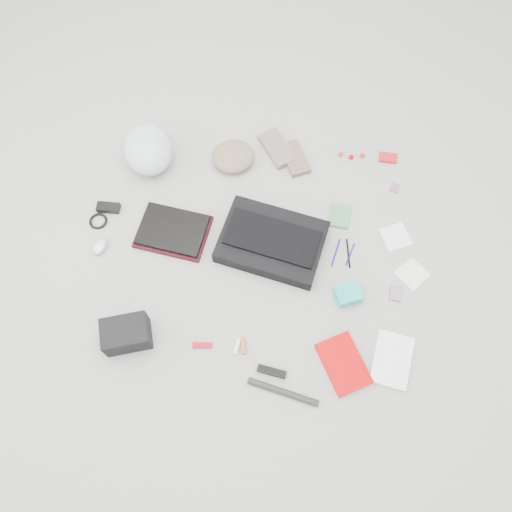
{
  "coord_description": "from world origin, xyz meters",
  "views": [
    {
      "loc": [
        0.03,
        -0.92,
        2.06
      ],
      "look_at": [
        0.0,
        0.0,
        0.05
      ],
      "focal_mm": 35.0,
      "sensor_mm": 36.0,
      "label": 1
    }
  ],
  "objects_px": {
    "messenger_bag": "(272,242)",
    "accordion_wallet": "(348,294)",
    "bike_helmet": "(148,149)",
    "book_red": "(343,364)",
    "laptop": "(173,230)",
    "camera_bag": "(126,334)"
  },
  "relations": [
    {
      "from": "laptop",
      "to": "bike_helmet",
      "type": "height_order",
      "value": "bike_helmet"
    },
    {
      "from": "bike_helmet",
      "to": "book_red",
      "type": "height_order",
      "value": "bike_helmet"
    },
    {
      "from": "bike_helmet",
      "to": "book_red",
      "type": "bearing_deg",
      "value": -64.13
    },
    {
      "from": "messenger_bag",
      "to": "book_red",
      "type": "relative_size",
      "value": 1.96
    },
    {
      "from": "camera_bag",
      "to": "laptop",
      "type": "bearing_deg",
      "value": 61.77
    },
    {
      "from": "laptop",
      "to": "book_red",
      "type": "xyz_separation_m",
      "value": [
        0.76,
        -0.59,
        -0.02
      ]
    },
    {
      "from": "messenger_bag",
      "to": "accordion_wallet",
      "type": "distance_m",
      "value": 0.41
    },
    {
      "from": "messenger_bag",
      "to": "bike_helmet",
      "type": "relative_size",
      "value": 1.57
    },
    {
      "from": "messenger_bag",
      "to": "book_red",
      "type": "distance_m",
      "value": 0.62
    },
    {
      "from": "accordion_wallet",
      "to": "bike_helmet",
      "type": "bearing_deg",
      "value": 125.66
    },
    {
      "from": "book_red",
      "to": "accordion_wallet",
      "type": "relative_size",
      "value": 2.14
    },
    {
      "from": "bike_helmet",
      "to": "camera_bag",
      "type": "height_order",
      "value": "bike_helmet"
    },
    {
      "from": "messenger_bag",
      "to": "bike_helmet",
      "type": "distance_m",
      "value": 0.76
    },
    {
      "from": "messenger_bag",
      "to": "camera_bag",
      "type": "xyz_separation_m",
      "value": [
        -0.59,
        -0.45,
        0.02
      ]
    },
    {
      "from": "bike_helmet",
      "to": "accordion_wallet",
      "type": "relative_size",
      "value": 2.68
    },
    {
      "from": "book_red",
      "to": "camera_bag",
      "type": "bearing_deg",
      "value": 150.18
    },
    {
      "from": "messenger_bag",
      "to": "accordion_wallet",
      "type": "relative_size",
      "value": 4.21
    },
    {
      "from": "book_red",
      "to": "accordion_wallet",
      "type": "xyz_separation_m",
      "value": [
        0.03,
        0.3,
        0.01
      ]
    },
    {
      "from": "bike_helmet",
      "to": "book_red",
      "type": "distance_m",
      "value": 1.35
    },
    {
      "from": "camera_bag",
      "to": "book_red",
      "type": "xyz_separation_m",
      "value": [
        0.9,
        -0.08,
        -0.05
      ]
    },
    {
      "from": "messenger_bag",
      "to": "laptop",
      "type": "relative_size",
      "value": 1.53
    },
    {
      "from": "accordion_wallet",
      "to": "laptop",
      "type": "bearing_deg",
      "value": 141.89
    }
  ]
}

